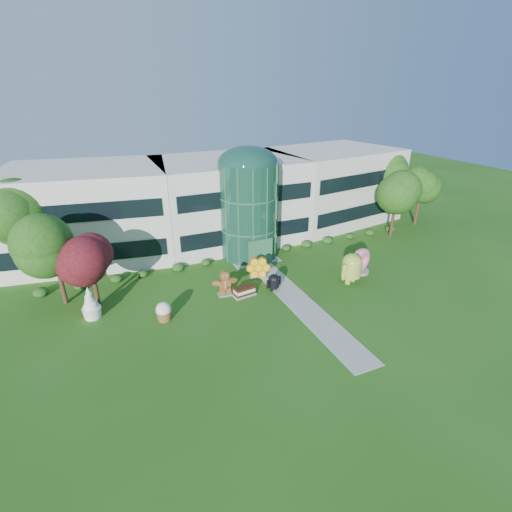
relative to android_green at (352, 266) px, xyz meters
name	(u,v)px	position (x,y,z in m)	size (l,w,h in m)	color
ground	(306,309)	(-6.16, -2.29, -1.67)	(140.00, 140.00, 0.00)	#215114
building	(228,199)	(-6.16, 15.71, 2.98)	(46.00, 15.00, 9.30)	beige
atrium	(248,211)	(-6.16, 9.71, 3.23)	(6.00, 6.00, 9.80)	#194738
walkway	(294,297)	(-6.16, -0.29, -1.65)	(2.40, 20.00, 0.04)	#9E9E93
tree_red	(92,273)	(-21.66, 5.21, 1.33)	(4.00, 4.00, 6.00)	#3F0C14
trees_backdrop	(245,215)	(-6.16, 10.71, 2.53)	(52.00, 8.00, 8.40)	#184611
android_green	(352,266)	(0.00, 0.00, 0.00)	(2.94, 1.96, 3.33)	#9EB83B
android_black	(274,281)	(-7.21, 1.54, -0.75)	(1.62, 1.08, 1.84)	black
donut	(360,260)	(2.08, 1.38, -0.40)	(2.44, 1.17, 2.53)	#DD5477
gingerbread	(225,283)	(-11.43, 2.57, -0.52)	(2.48, 0.95, 2.29)	brown
ice_cream_sandwich	(244,291)	(-9.96, 1.76, -1.23)	(1.97, 0.98, 0.88)	black
honeycomb	(258,268)	(-7.44, 4.36, -0.73)	(2.40, 0.86, 1.88)	yellow
froyo	(90,303)	(-22.16, 3.48, -0.34)	(1.55, 1.55, 2.66)	white
cupcake	(164,311)	(-17.06, 0.86, -0.90)	(1.28, 1.28, 1.53)	white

